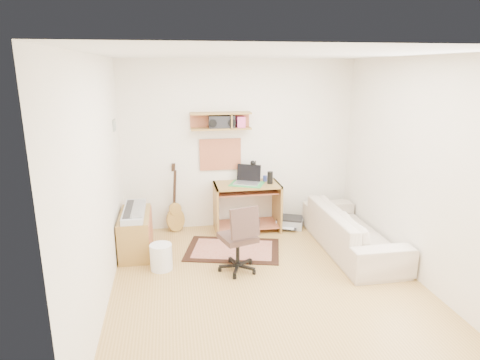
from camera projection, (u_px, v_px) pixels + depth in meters
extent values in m
cube|color=tan|center=(268.00, 285.00, 4.90)|extent=(3.60, 4.00, 0.01)
cube|color=white|center=(272.00, 53.00, 4.21)|extent=(3.60, 4.00, 0.01)
cube|color=white|center=(239.00, 145.00, 6.46)|extent=(3.60, 0.01, 2.60)
cube|color=white|center=(98.00, 185.00, 4.26)|extent=(0.01, 4.00, 2.60)
cube|color=white|center=(420.00, 171.00, 4.85)|extent=(0.01, 4.00, 2.60)
cube|color=olive|center=(221.00, 121.00, 6.19)|extent=(0.90, 0.25, 0.26)
cube|color=tan|center=(220.00, 154.00, 6.42)|extent=(0.64, 0.03, 0.49)
cube|color=#4C8CBF|center=(114.00, 125.00, 5.58)|extent=(0.02, 0.20, 0.15)
cylinder|color=black|center=(270.00, 178.00, 6.34)|extent=(0.09, 0.09, 0.19)
cylinder|color=#314095|center=(265.00, 178.00, 6.49)|extent=(0.06, 0.06, 0.09)
cube|color=black|center=(222.00, 122.00, 6.19)|extent=(0.38, 0.17, 0.20)
cube|color=#CFAA8A|center=(233.00, 250.00, 5.81)|extent=(1.45, 1.15, 0.02)
cube|color=olive|center=(136.00, 233.00, 5.69)|extent=(0.40, 0.90, 0.55)
cube|color=#B2B5BA|center=(134.00, 211.00, 5.61)|extent=(0.28, 0.88, 0.08)
cylinder|color=white|center=(161.00, 257.00, 5.22)|extent=(0.35, 0.35, 0.33)
cube|color=#A5A8AA|center=(290.00, 222.00, 6.64)|extent=(0.50, 0.45, 0.15)
imported|color=beige|center=(352.00, 223.00, 5.75)|extent=(0.58, 2.00, 0.78)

